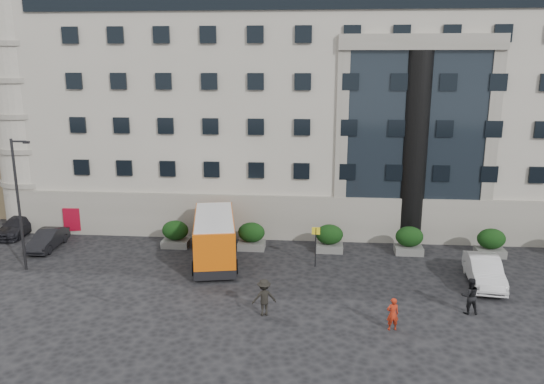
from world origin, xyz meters
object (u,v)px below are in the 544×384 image
at_px(hedge_c, 329,238).
at_px(parked_car_d, 53,208).
at_px(hedge_e, 491,242).
at_px(street_lamp, 19,200).
at_px(minibus, 214,236).
at_px(red_truck, 89,206).
at_px(pedestrian_b, 470,296).
at_px(pedestrian_a, 393,314).
at_px(pedestrian_c, 264,297).
at_px(hedge_b, 251,236).
at_px(hedge_d, 409,240).
at_px(white_taxi, 484,271).
at_px(hedge_a, 175,234).
at_px(bus_stop_sign, 316,240).
at_px(parked_car_c, 18,226).
at_px(parked_car_b, 48,239).

relative_size(hedge_c, parked_car_d, 0.40).
bearing_deg(hedge_e, parked_car_d, 168.60).
relative_size(street_lamp, minibus, 1.08).
xyz_separation_m(red_truck, pedestrian_b, (25.25, -13.08, -0.48)).
height_order(hedge_e, parked_car_d, hedge_e).
relative_size(hedge_c, pedestrian_a, 1.14).
relative_size(parked_car_d, pedestrian_c, 2.46).
xyz_separation_m(hedge_b, hedge_d, (10.40, 0.00, 0.00)).
bearing_deg(hedge_d, white_taxi, -53.46).
distance_m(hedge_e, pedestrian_c, 16.74).
height_order(hedge_e, pedestrian_c, pedestrian_c).
bearing_deg(street_lamp, hedge_d, 11.53).
bearing_deg(minibus, hedge_a, 131.94).
height_order(bus_stop_sign, minibus, minibus).
xyz_separation_m(pedestrian_b, pedestrian_c, (-10.20, -1.06, 0.00)).
relative_size(red_truck, pedestrian_c, 2.88).
relative_size(pedestrian_a, pedestrian_c, 0.86).
bearing_deg(hedge_a, pedestrian_a, -38.49).
relative_size(street_lamp, white_taxi, 1.68).
height_order(red_truck, pedestrian_b, red_truck).
xyz_separation_m(pedestrian_a, pedestrian_c, (-6.15, 0.98, 0.14)).
height_order(hedge_b, hedge_c, same).
relative_size(parked_car_c, pedestrian_c, 2.38).
xyz_separation_m(bus_stop_sign, pedestrian_b, (7.70, -5.61, -0.79)).
bearing_deg(parked_car_d, pedestrian_c, -37.60).
bearing_deg(pedestrian_b, parked_car_d, -31.72).
relative_size(parked_car_c, parked_car_d, 0.97).
xyz_separation_m(hedge_c, red_truck, (-18.45, 4.68, 0.50)).
bearing_deg(hedge_b, parked_car_c, 174.52).
distance_m(bus_stop_sign, minibus, 6.35).
bearing_deg(parked_car_b, minibus, -8.01).
bearing_deg(pedestrian_a, hedge_c, -85.85).
bearing_deg(street_lamp, parked_car_c, 123.12).
bearing_deg(bus_stop_sign, street_lamp, -173.46).
height_order(parked_car_b, pedestrian_c, pedestrian_c).
relative_size(minibus, pedestrian_c, 3.91).
xyz_separation_m(white_taxi, pedestrian_c, (-12.02, -4.85, 0.16)).
bearing_deg(parked_car_c, pedestrian_c, -31.16).
height_order(street_lamp, parked_car_c, street_lamp).
bearing_deg(red_truck, parked_car_c, -151.79).
bearing_deg(pedestrian_c, hedge_c, -126.97).
relative_size(parked_car_b, pedestrian_c, 2.09).
distance_m(red_truck, parked_car_b, 5.82).
bearing_deg(pedestrian_c, hedge_d, -149.46).
distance_m(hedge_a, white_taxi, 19.58).
relative_size(hedge_c, white_taxi, 0.39).
distance_m(minibus, parked_car_d, 17.69).
height_order(pedestrian_b, pedestrian_c, pedestrian_c).
bearing_deg(pedestrian_b, white_taxi, -120.23).
height_order(minibus, pedestrian_c, minibus).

